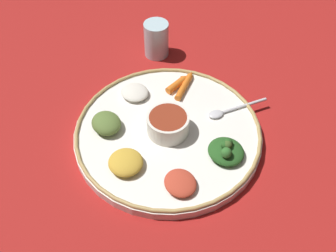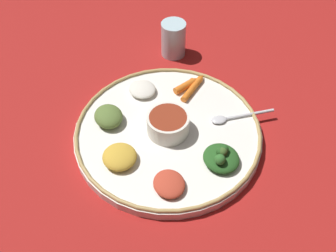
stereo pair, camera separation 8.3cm
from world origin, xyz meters
TOP-DOWN VIEW (x-y plane):
  - ground_plane at (0.00, 0.00)m, footprint 2.40×2.40m
  - platter at (0.00, 0.00)m, footprint 0.40×0.40m
  - platter_rim at (0.00, 0.00)m, footprint 0.40×0.40m
  - center_bowl at (0.00, 0.00)m, footprint 0.09×0.09m
  - spoon at (-0.12, -0.07)m, footprint 0.13×0.09m
  - greens_pile at (-0.12, 0.05)m, footprint 0.10×0.10m
  - carrot_near_spoon at (-0.02, -0.14)m, footprint 0.04×0.10m
  - carrot_outer at (-0.00, -0.14)m, footprint 0.05×0.07m
  - mound_berbere_red at (-0.04, 0.13)m, footprint 0.09×0.09m
  - mound_collards at (0.13, 0.01)m, footprint 0.09×0.09m
  - mound_rice_white at (0.09, -0.10)m, footprint 0.08×0.08m
  - mound_lentil_yellow at (0.07, 0.10)m, footprint 0.10×0.10m
  - drinking_glass at (0.07, -0.28)m, footprint 0.06×0.06m

SIDE VIEW (x-z plane):
  - ground_plane at x=0.00m, z-range 0.00..0.00m
  - platter at x=0.00m, z-range 0.00..0.02m
  - platter_rim at x=0.00m, z-range 0.02..0.03m
  - spoon at x=-0.12m, z-range 0.02..0.03m
  - carrot_near_spoon at x=-0.02m, z-range 0.02..0.04m
  - carrot_outer at x=0.00m, z-range 0.02..0.04m
  - mound_rice_white at x=0.09m, z-range 0.02..0.04m
  - mound_berbere_red at x=-0.04m, z-range 0.02..0.04m
  - mound_lentil_yellow at x=0.07m, z-range 0.02..0.05m
  - greens_pile at x=-0.12m, z-range 0.02..0.06m
  - mound_collards at x=0.13m, z-range 0.02..0.05m
  - drinking_glass at x=0.07m, z-range -0.01..0.09m
  - center_bowl at x=0.00m, z-range 0.02..0.07m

